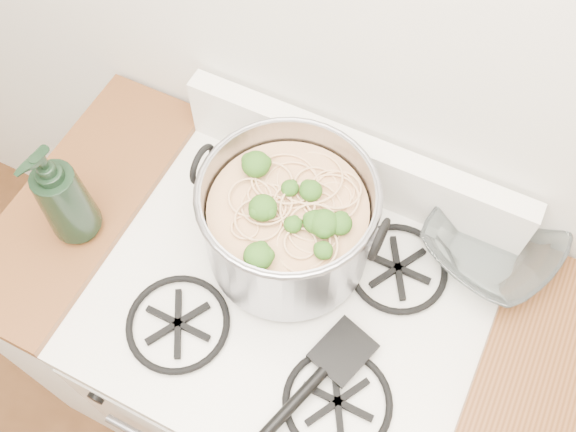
{
  "coord_description": "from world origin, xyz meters",
  "views": [
    {
      "loc": [
        0.21,
        0.83,
        2.1
      ],
      "look_at": [
        -0.05,
        1.35,
        1.05
      ],
      "focal_mm": 40.0,
      "sensor_mm": 36.0,
      "label": 1
    }
  ],
  "objects": [
    {
      "name": "glass_bowl",
      "position": [
        0.32,
        1.53,
        0.94
      ],
      "size": [
        0.13,
        0.13,
        0.03
      ],
      "primitive_type": "imported",
      "rotation": [
        0.0,
        0.0,
        -0.34
      ],
      "color": "white",
      "rests_on": "gas_range"
    },
    {
      "name": "spatula",
      "position": [
        0.14,
        1.2,
        0.94
      ],
      "size": [
        0.37,
        0.38,
        0.02
      ],
      "primitive_type": null,
      "rotation": [
        0.0,
        0.0,
        -0.3
      ],
      "color": "black",
      "rests_on": "gas_range"
    },
    {
      "name": "gas_range",
      "position": [
        0.0,
        1.26,
        0.44
      ],
      "size": [
        0.76,
        0.66,
        0.92
      ],
      "color": "white",
      "rests_on": "ground"
    },
    {
      "name": "bottle",
      "position": [
        -0.46,
        1.2,
        1.05
      ],
      "size": [
        0.12,
        0.12,
        0.27
      ],
      "primitive_type": "imported",
      "rotation": [
        0.0,
        0.0,
        -0.16
      ],
      "color": "black",
      "rests_on": "counter_left"
    },
    {
      "name": "stock_pot",
      "position": [
        -0.05,
        1.35,
        1.03
      ],
      "size": [
        0.37,
        0.34,
        0.23
      ],
      "color": "#97979F",
      "rests_on": "gas_range"
    },
    {
      "name": "counter_left",
      "position": [
        -0.51,
        1.26,
        0.46
      ],
      "size": [
        0.25,
        0.65,
        0.92
      ],
      "color": "silver",
      "rests_on": "ground"
    }
  ]
}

